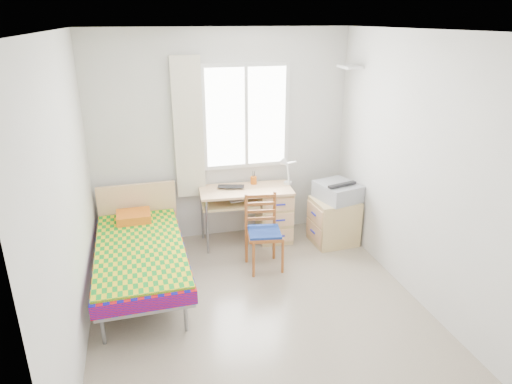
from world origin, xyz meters
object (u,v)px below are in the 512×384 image
Objects in this scene: desk at (269,211)px; printer at (338,191)px; bed at (140,249)px; cabinet at (334,221)px; chair at (264,227)px.

desk is 0.90m from printer.
printer is at bearing 8.45° from bed.
bed is at bearing -173.99° from cabinet.
chair is 1.44× the size of printer.
bed is at bearing -152.43° from desk.
printer is at bearing -15.73° from desk.
printer is (0.80, -0.29, 0.30)m from desk.
desk is 2.03× the size of cabinet.
printer reaches higher than cabinet.
chair is at bearing 0.56° from bed.
cabinet is at bearing -18.05° from desk.
desk is 0.83m from cabinet.
cabinet is (1.01, 0.34, -0.20)m from chair.
bed is 1.37m from chair.
bed is 3.36× the size of cabinet.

